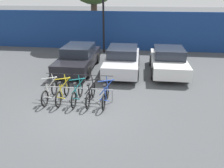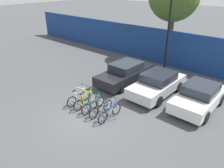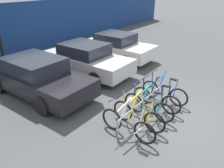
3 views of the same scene
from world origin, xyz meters
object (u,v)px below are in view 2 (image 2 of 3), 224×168
Objects in this scene: bicycle_teal at (93,105)px; car_silver at (157,84)px; car_white at (199,96)px; car_black at (125,73)px; bicycle_blue at (110,113)px; bicycle_white at (79,98)px; bicycle_yellow at (85,101)px; bike_rack at (95,102)px; lamp_post at (169,21)px; bicycle_black at (101,108)px.

bicycle_teal is 4.28m from car_silver.
car_black is at bearing -179.95° from car_white.
bicycle_white is at bearing 178.26° from bicycle_blue.
bicycle_blue is 0.43× the size of car_white.
bicycle_yellow is 4.10m from car_black.
bicycle_blue reaches higher than bike_rack.
lamp_post is (-0.16, 7.97, 3.40)m from bicycle_teal.
bicycle_black is 0.40× the size of car_silver.
bicycle_blue is 8.77m from lamp_post.
bicycle_black is (1.74, 0.00, 0.00)m from bicycle_white.
car_black is at bearing -102.37° from lamp_post.
lamp_post is at bearing 97.85° from bicycle_blue.
bike_rack is 1.70× the size of bicycle_white.
bicycle_yellow and bicycle_blue have the same top height.
car_black is at bearing 106.49° from bicycle_teal.
car_silver is at bearing 71.24° from bicycle_teal.
bicycle_white is 0.43× the size of car_white.
bicycle_white is at bearing 179.36° from bicycle_black.
bicycle_black is 1.00× the size of bicycle_blue.
car_white is (5.27, 4.07, 0.31)m from bicycle_white.
bike_rack is at bearing 171.11° from bicycle_blue.
bicycle_yellow is 0.25× the size of lamp_post.
car_white is at bearing 47.35° from bicycle_teal.
car_black is (-1.02, 3.92, 0.22)m from bike_rack.
car_white is at bearing 43.44° from bicycle_yellow.
bicycle_teal is at bearing -88.86° from lamp_post.
bicycle_white is at bearing -172.85° from bike_rack.
bicycle_blue is (2.37, 0.00, 0.00)m from bicycle_white.
bicycle_teal and bicycle_blue have the same top height.
car_white is (3.53, 4.07, 0.31)m from bicycle_black.
car_black is (-1.02, 4.07, 0.31)m from bicycle_teal.
bike_rack is 0.64× the size of car_black.
bicycle_yellow is 1.00× the size of bicycle_blue.
bicycle_teal is 0.38× the size of car_black.
bicycle_black is 4.11m from car_silver.
car_black is at bearing 98.13° from bicycle_yellow.
lamp_post reaches higher than bicycle_yellow.
bicycle_white and bicycle_teal have the same top height.
car_silver reaches higher than bicycle_black.
bike_rack is 8.50m from lamp_post.
car_silver is (0.98, 3.98, 0.31)m from bicycle_black.
bicycle_blue is (1.19, 0.00, 0.00)m from bicycle_teal.
bicycle_teal is 8.67m from lamp_post.
car_black is (-2.20, 4.07, 0.31)m from bicycle_blue.
car_black reaches higher than bicycle_white.
car_silver is at bearing 53.11° from bicycle_white.
bicycle_teal is at bearing 178.26° from bicycle_blue.
bicycle_teal is 1.19m from bicycle_blue.
bicycle_white is 2.37m from bicycle_blue.
car_silver is 5.33m from lamp_post.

